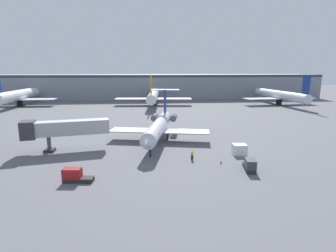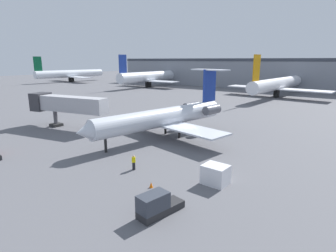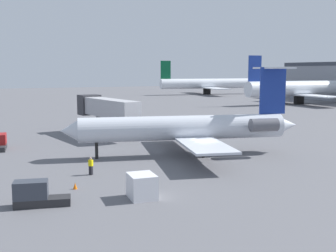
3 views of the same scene
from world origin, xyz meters
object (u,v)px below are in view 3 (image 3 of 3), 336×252
(traffic_cone_near, at_px, (75,186))
(parked_airliner_west_mid, at_px, (299,89))
(jet_bridge, at_px, (104,108))
(baggage_tug_trailing, at_px, (0,143))
(parked_airliner_west_end, at_px, (207,84))
(baggage_tug_lead, at_px, (36,195))
(ground_crew_marshaller, at_px, (91,166))
(regional_jet, at_px, (190,127))
(cargo_container_uld, at_px, (142,186))

(traffic_cone_near, distance_m, parked_airliner_west_mid, 99.15)
(jet_bridge, distance_m, baggage_tug_trailing, 16.41)
(parked_airliner_west_end, bearing_deg, baggage_tug_lead, -33.01)
(ground_crew_marshaller, distance_m, baggage_tug_lead, 9.63)
(jet_bridge, relative_size, parked_airliner_west_end, 0.40)
(parked_airliner_west_mid, bearing_deg, traffic_cone_near, -50.21)
(regional_jet, xyz_separation_m, parked_airliner_west_mid, (-54.31, 61.03, 1.12))
(parked_airliner_west_end, bearing_deg, parked_airliner_west_mid, 1.40)
(baggage_tug_lead, xyz_separation_m, cargo_container_uld, (1.19, 7.78, 0.11))
(parked_airliner_west_end, xyz_separation_m, parked_airliner_west_mid, (53.72, 1.31, 0.20))
(jet_bridge, bearing_deg, traffic_cone_near, -19.39)
(ground_crew_marshaller, relative_size, baggage_tug_trailing, 0.41)
(ground_crew_marshaller, relative_size, cargo_container_uld, 0.68)
(parked_airliner_west_end, height_order, parked_airliner_west_mid, parked_airliner_west_mid)
(ground_crew_marshaller, xyz_separation_m, baggage_tug_lead, (7.70, -5.79, -0.02))
(cargo_container_uld, bearing_deg, parked_airliner_west_end, 149.91)
(baggage_tug_lead, relative_size, cargo_container_uld, 1.69)
(regional_jet, bearing_deg, parked_airliner_west_mid, 131.67)
(regional_jet, relative_size, baggage_tug_trailing, 6.75)
(jet_bridge, height_order, traffic_cone_near, jet_bridge)
(baggage_tug_trailing, xyz_separation_m, parked_airliner_west_end, (-95.40, 80.03, 3.41))
(cargo_container_uld, relative_size, parked_airliner_west_mid, 0.07)
(baggage_tug_lead, distance_m, traffic_cone_near, 4.87)
(regional_jet, height_order, ground_crew_marshaller, regional_jet)
(traffic_cone_near, bearing_deg, regional_jet, 121.05)
(jet_bridge, xyz_separation_m, traffic_cone_near, (27.60, -9.71, -3.96))
(baggage_tug_trailing, bearing_deg, ground_crew_marshaller, 23.44)
(ground_crew_marshaller, height_order, traffic_cone_near, ground_crew_marshaller)
(traffic_cone_near, bearing_deg, ground_crew_marshaller, 151.85)
(traffic_cone_near, bearing_deg, baggage_tug_lead, -45.83)
(regional_jet, relative_size, jet_bridge, 1.79)
(ground_crew_marshaller, distance_m, cargo_container_uld, 9.10)
(cargo_container_uld, bearing_deg, baggage_tug_trailing, -160.07)
(regional_jet, height_order, baggage_tug_lead, regional_jet)
(baggage_tug_lead, distance_m, baggage_tug_trailing, 25.15)
(baggage_tug_trailing, distance_m, parked_airliner_west_mid, 91.47)
(jet_bridge, bearing_deg, baggage_tug_trailing, -68.52)
(parked_airliner_west_end, bearing_deg, cargo_container_uld, -30.09)
(traffic_cone_near, relative_size, parked_airliner_west_mid, 0.02)
(baggage_tug_lead, bearing_deg, traffic_cone_near, 134.17)
(cargo_container_uld, bearing_deg, parked_airliner_west_mid, 133.42)
(baggage_tug_lead, xyz_separation_m, parked_airliner_west_end, (-120.49, 78.27, 3.41))
(ground_crew_marshaller, height_order, cargo_container_uld, cargo_container_uld)
(jet_bridge, height_order, parked_airliner_west_mid, parked_airliner_west_mid)
(regional_jet, distance_m, parked_airliner_west_mid, 81.71)
(baggage_tug_lead, relative_size, baggage_tug_trailing, 1.02)
(baggage_tug_lead, bearing_deg, baggage_tug_trailing, -176.00)
(regional_jet, height_order, parked_airliner_west_end, parked_airliner_west_end)
(cargo_container_uld, xyz_separation_m, parked_airliner_west_mid, (-67.95, 71.81, 3.51))
(baggage_tug_trailing, distance_m, traffic_cone_near, 22.34)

